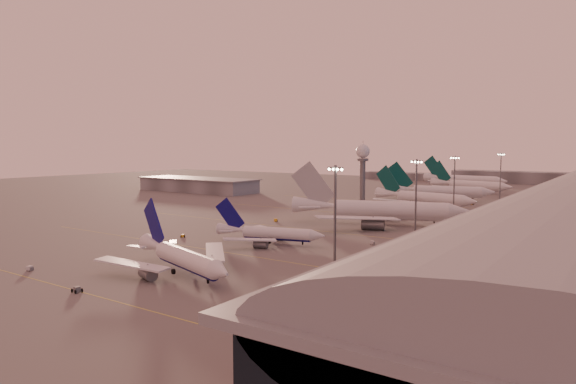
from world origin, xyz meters
The scene contains 26 objects.
ground centered at (0.00, 0.00, 0.00)m, with size 700.00×700.00×0.00m, color #535150.
taxiway_markings centered at (30.00, 56.00, 0.01)m, with size 180.00×185.25×0.02m.
hangar centered at (-120.00, 140.00, 4.32)m, with size 82.00×27.00×8.50m.
radar_tower centered at (5.00, 120.00, 20.95)m, with size 6.40×6.40×31.10m.
mast_a centered at (58.00, 0.00, 13.74)m, with size 3.60×0.56×25.00m.
mast_b centered at (55.00, 55.00, 13.74)m, with size 3.60×0.56×25.00m.
mast_c centered at (50.00, 110.00, 13.74)m, with size 3.60×0.56×25.00m.
mast_d centered at (48.00, 200.00, 13.74)m, with size 3.60×0.56×25.00m.
distant_horizon centered at (2.62, 325.14, 3.89)m, with size 165.00×37.50×9.00m.
narrowbody_near centered at (26.22, -13.73, 3.24)m, with size 39.67×31.15×16.01m.
narrowbody_mid centered at (21.31, 26.16, 2.71)m, with size 33.47×26.33×13.40m.
widebody_white centered at (32.19, 79.17, 4.02)m, with size 63.55×50.12×23.17m.
greentail_a centered at (27.56, 138.56, 3.41)m, with size 52.66×42.12×19.33m.
greentail_b centered at (23.54, 174.02, 3.60)m, with size 54.57×43.43×20.39m.
greentail_c centered at (24.40, 229.26, 3.43)m, with size 52.77×42.17×19.41m.
greentail_d centered at (9.46, 269.59, 3.83)m, with size 59.67×47.95×21.70m.
gsv_truck_a centered at (-4.91, -31.37, 1.18)m, with size 6.09×3.68×2.32m.
gsv_tug_near centered at (19.70, -35.69, 0.56)m, with size 2.70×4.04×1.09m.
gsv_catering_a centered at (66.69, -2.39, 1.89)m, with size 4.78×2.55×3.78m.
gsv_tug_mid centered at (-8.05, 19.49, 0.45)m, with size 3.30×3.53×0.87m.
gsv_truck_b centered at (47.07, 42.75, 1.13)m, with size 5.67×2.61×2.21m.
gsv_truck_c centered at (-3.14, 63.63, 1.18)m, with size 5.14×5.81×2.32m.
gsv_catering_b centered at (70.84, 67.04, 1.81)m, with size 4.62×2.52×3.62m.
gsv_tug_far centered at (18.77, 96.15, 0.44)m, with size 2.69×3.43×0.86m.
gsv_truck_d centered at (-28.09, 119.95, 1.29)m, with size 3.16×6.52×2.53m.
gsv_tug_hangar centered at (43.06, 163.14, 0.53)m, with size 3.86×2.61×1.03m.
Camera 1 is at (110.61, -93.77, 29.14)m, focal length 32.00 mm.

